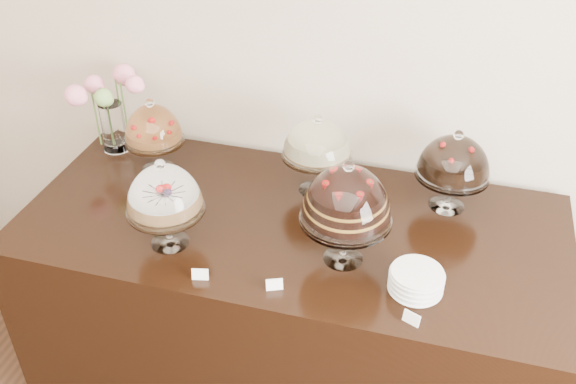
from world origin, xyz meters
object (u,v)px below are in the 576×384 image
(cake_stand_sugar_sponge, at_px, (164,194))
(cake_stand_cheesecake, at_px, (317,143))
(cake_stand_dark_choco, at_px, (454,160))
(display_counter, at_px, (291,302))
(plate_stack, at_px, (416,281))
(flower_vase, at_px, (109,104))
(cake_stand_choco_layer, at_px, (347,199))
(cake_stand_fruit_tart, at_px, (153,128))

(cake_stand_sugar_sponge, bearing_deg, cake_stand_cheesecake, 47.60)
(cake_stand_dark_choco, bearing_deg, display_counter, -154.61)
(cake_stand_dark_choco, relative_size, plate_stack, 1.91)
(cake_stand_sugar_sponge, height_order, flower_vase, flower_vase)
(cake_stand_dark_choco, bearing_deg, flower_vase, 178.02)
(cake_stand_dark_choco, bearing_deg, cake_stand_choco_layer, -127.95)
(cake_stand_cheesecake, relative_size, cake_stand_fruit_tart, 1.04)
(flower_vase, bearing_deg, plate_stack, -21.85)
(cake_stand_sugar_sponge, distance_m, plate_stack, 0.96)
(cake_stand_sugar_sponge, relative_size, cake_stand_fruit_tart, 1.07)
(display_counter, xyz_separation_m, flower_vase, (-0.96, 0.34, 0.68))
(display_counter, bearing_deg, cake_stand_choco_layer, -33.84)
(flower_vase, xyz_separation_m, plate_stack, (1.49, -0.60, -0.19))
(display_counter, bearing_deg, plate_stack, -26.34)
(cake_stand_dark_choco, distance_m, plate_stack, 0.58)
(cake_stand_sugar_sponge, bearing_deg, display_counter, 31.23)
(cake_stand_choco_layer, height_order, flower_vase, cake_stand_choco_layer)
(cake_stand_sugar_sponge, xyz_separation_m, flower_vase, (-0.55, 0.59, 0.00))
(cake_stand_cheesecake, relative_size, plate_stack, 1.93)
(plate_stack, bearing_deg, cake_stand_dark_choco, 82.71)
(cake_stand_dark_choco, height_order, flower_vase, flower_vase)
(cake_stand_choco_layer, distance_m, flower_vase, 1.31)
(cake_stand_choco_layer, distance_m, cake_stand_fruit_tart, 1.01)
(cake_stand_sugar_sponge, distance_m, cake_stand_dark_choco, 1.15)
(cake_stand_cheesecake, bearing_deg, cake_stand_sugar_sponge, -132.40)
(cake_stand_cheesecake, bearing_deg, cake_stand_fruit_tart, -177.72)
(cake_stand_cheesecake, distance_m, flower_vase, 1.01)
(display_counter, bearing_deg, cake_stand_cheesecake, 80.62)
(cake_stand_choco_layer, relative_size, cake_stand_cheesecake, 1.18)
(flower_vase, bearing_deg, cake_stand_sugar_sponge, -47.19)
(cake_stand_sugar_sponge, height_order, cake_stand_dark_choco, cake_stand_sugar_sponge)
(cake_stand_sugar_sponge, bearing_deg, cake_stand_dark_choco, 27.87)
(cake_stand_choco_layer, relative_size, cake_stand_fruit_tart, 1.23)
(display_counter, bearing_deg, cake_stand_fruit_tart, 162.30)
(cake_stand_cheesecake, height_order, cake_stand_fruit_tart, cake_stand_cheesecake)
(cake_stand_sugar_sponge, relative_size, plate_stack, 2.00)
(display_counter, height_order, plate_stack, plate_stack)
(display_counter, height_order, cake_stand_sugar_sponge, cake_stand_sugar_sponge)
(cake_stand_sugar_sponge, distance_m, cake_stand_choco_layer, 0.67)
(display_counter, xyz_separation_m, cake_stand_sugar_sponge, (-0.42, -0.25, 0.68))
(plate_stack, bearing_deg, cake_stand_choco_layer, 161.19)
(display_counter, height_order, cake_stand_cheesecake, cake_stand_cheesecake)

